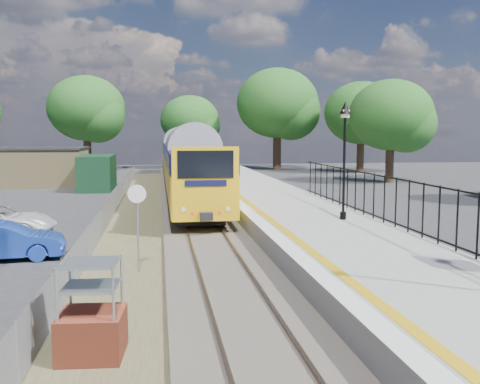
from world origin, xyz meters
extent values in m
plane|color=#2D2D30|center=(0.00, 0.00, 0.00)|extent=(120.00, 120.00, 0.00)
cube|color=#473F38|center=(0.00, 10.00, 0.10)|extent=(3.40, 80.00, 0.20)
cube|color=#4C472D|center=(-2.90, 8.00, 0.03)|extent=(2.60, 70.00, 0.06)
cube|color=brown|center=(-0.72, 10.00, 0.22)|extent=(0.07, 80.00, 0.14)
cube|color=brown|center=(0.72, 10.00, 0.22)|extent=(0.07, 80.00, 0.14)
cube|color=gray|center=(4.20, 8.00, 0.45)|extent=(5.00, 70.00, 0.90)
cube|color=silver|center=(1.95, 8.00, 0.91)|extent=(0.50, 70.00, 0.01)
cube|color=gold|center=(2.45, 8.00, 0.91)|extent=(0.30, 70.00, 0.01)
cylinder|color=black|center=(5.30, 6.00, 1.05)|extent=(0.24, 0.24, 0.30)
cylinder|color=black|center=(5.30, 6.00, 2.90)|extent=(0.10, 0.10, 3.70)
cube|color=black|center=(5.30, 6.00, 4.85)|extent=(0.08, 0.08, 0.30)
cube|color=beige|center=(5.30, 6.00, 5.02)|extent=(0.26, 0.26, 0.30)
cone|color=black|center=(5.30, 6.00, 5.25)|extent=(0.44, 0.44, 0.50)
cube|color=black|center=(6.55, 2.50, 2.65)|extent=(0.05, 26.00, 0.05)
cube|color=tan|center=(-12.00, 32.00, 1.50)|extent=(8.00, 6.00, 3.00)
cube|color=black|center=(-12.00, 32.00, 3.05)|extent=(8.20, 6.20, 0.15)
cube|color=#12321F|center=(-6.50, 28.00, 1.30)|extent=(2.40, 6.00, 2.60)
cylinder|color=#332319|center=(-10.00, 50.00, 1.92)|extent=(0.88, 0.88, 3.85)
ellipsoid|color=#1D521B|center=(-10.00, 50.00, 7.15)|extent=(8.80, 8.80, 7.48)
cylinder|color=#332319|center=(2.00, 52.00, 1.57)|extent=(0.72, 0.72, 3.15)
ellipsoid|color=#1D521B|center=(2.00, 52.00, 5.85)|extent=(7.20, 7.20, 6.12)
cylinder|color=#332319|center=(12.00, 48.00, 2.10)|extent=(0.96, 0.96, 4.20)
ellipsoid|color=#1D521B|center=(12.00, 48.00, 7.80)|extent=(9.60, 9.60, 8.16)
cylinder|color=#332319|center=(20.00, 42.00, 1.75)|extent=(0.80, 0.80, 3.50)
ellipsoid|color=#1D521B|center=(20.00, 42.00, 6.50)|extent=(8.00, 8.00, 6.80)
cylinder|color=#332319|center=(18.00, 30.00, 1.57)|extent=(0.72, 0.72, 3.15)
ellipsoid|color=#1D521B|center=(18.00, 30.00, 5.85)|extent=(7.20, 7.20, 6.12)
cube|color=gold|center=(0.00, 17.43, 1.69)|extent=(2.80, 20.00, 1.90)
cube|color=#0F113A|center=(0.00, 17.43, 2.99)|extent=(2.82, 20.00, 0.90)
cube|color=black|center=(0.00, 17.43, 2.99)|extent=(2.82, 18.00, 0.70)
cube|color=black|center=(0.00, 17.43, 0.51)|extent=(2.00, 18.00, 0.45)
cube|color=gold|center=(0.00, 38.03, 1.69)|extent=(2.80, 20.00, 1.90)
cube|color=#0F113A|center=(0.00, 38.03, 2.99)|extent=(2.82, 20.00, 0.90)
cube|color=black|center=(0.00, 38.03, 2.99)|extent=(2.82, 18.00, 0.70)
cube|color=black|center=(0.00, 38.03, 0.51)|extent=(2.00, 18.00, 0.45)
cube|color=black|center=(0.00, 7.22, 3.04)|extent=(2.24, 0.04, 1.10)
cube|color=brown|center=(-3.13, -3.87, 0.45)|extent=(1.27, 1.27, 0.91)
cylinder|color=#999EA3|center=(-2.50, 2.27, 1.23)|extent=(0.06, 0.06, 2.46)
cylinder|color=silver|center=(-2.50, 2.22, 2.46)|extent=(0.55, 0.06, 0.55)
imported|color=#1A3A9E|center=(-7.06, 4.78, 0.65)|extent=(4.05, 1.76, 1.30)
camera|label=1|loc=(-1.83, -13.93, 4.26)|focal=40.00mm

